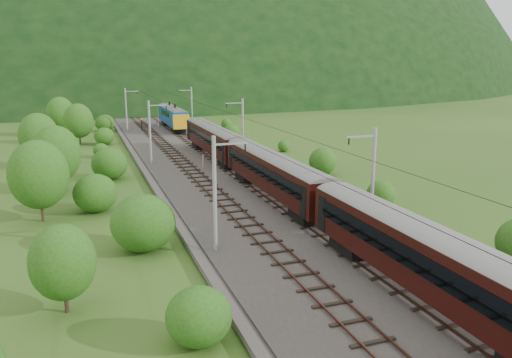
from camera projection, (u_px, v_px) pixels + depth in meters
name	position (u px, v px, depth m)	size (l,w,h in m)	color
ground	(297.00, 243.00, 36.88)	(600.00, 600.00, 0.00)	#2D551A
railbed	(253.00, 205.00, 46.02)	(14.00, 220.00, 0.30)	#38332D
track_left	(228.00, 205.00, 45.19)	(2.40, 220.00, 0.27)	#553224
track_right	(277.00, 201.00, 46.75)	(2.40, 220.00, 0.27)	#553224
catenary_left	(150.00, 131.00, 63.22)	(2.54, 192.28, 8.00)	gray
catenary_right	(242.00, 127.00, 67.19)	(2.54, 192.28, 8.00)	gray
overhead_wires	(253.00, 130.00, 44.42)	(4.83, 198.00, 0.03)	black
mountain_main	(105.00, 86.00, 275.44)	(504.00, 360.00, 244.00)	black
train	(331.00, 197.00, 36.36)	(2.90, 139.71, 5.04)	black
hazard_post_near	(203.00, 161.00, 61.46)	(0.17, 0.17, 1.64)	red
hazard_post_far	(159.00, 123.00, 99.76)	(0.15, 0.15, 1.41)	red
signal	(142.00, 124.00, 93.89)	(0.26, 0.26, 2.33)	black
vegetation_left	(73.00, 153.00, 56.01)	(13.65, 144.93, 7.02)	#264F15
vegetation_right	(389.00, 196.00, 44.64)	(6.52, 103.68, 3.15)	#264F15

